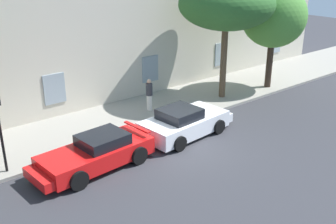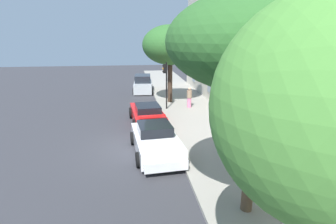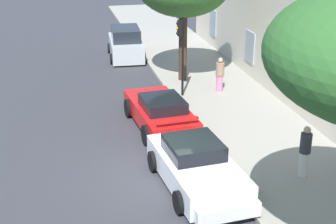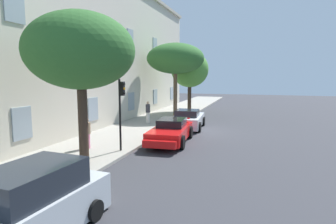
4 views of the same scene
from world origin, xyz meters
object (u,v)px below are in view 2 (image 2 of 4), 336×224
pedestrian_admiring (225,133)px  pedestrian_strolling (189,97)px  sportscar_yellow_flank (156,142)px  tree_near_kerb (170,45)px  hatchback_parked (143,84)px  tree_far_end (261,43)px  sportscar_red_lead (147,114)px  traffic_light (165,77)px

pedestrian_admiring → pedestrian_strolling: size_ratio=1.07×
sportscar_yellow_flank → tree_near_kerb: (-9.83, 2.08, 4.12)m
pedestrian_strolling → hatchback_parked: bearing=-155.4°
tree_near_kerb → tree_far_end: 14.64m
tree_near_kerb → sportscar_red_lead: bearing=-24.3°
sportscar_red_lead → pedestrian_strolling: size_ratio=3.16×
sportscar_red_lead → traffic_light: size_ratio=1.42×
tree_near_kerb → pedestrian_admiring: bearing=6.6°
tree_near_kerb → pedestrian_admiring: tree_near_kerb is taller
pedestrian_strolling → tree_far_end: bearing=-4.1°
sportscar_red_lead → tree_far_end: (9.69, 2.53, 4.65)m
traffic_light → pedestrian_admiring: size_ratio=2.07×
sportscar_red_lead → pedestrian_admiring: bearing=33.2°
pedestrian_admiring → sportscar_yellow_flank: bearing=-95.2°
pedestrian_admiring → hatchback_parked: bearing=-168.1°
hatchback_parked → traffic_light: 7.50m
hatchback_parked → sportscar_red_lead: bearing=-1.3°
pedestrian_admiring → pedestrian_strolling: (-8.11, 0.03, -0.07)m
hatchback_parked → pedestrian_admiring: size_ratio=2.38×
hatchback_parked → pedestrian_strolling: hatchback_parked is taller
tree_near_kerb → pedestrian_strolling: bearing=30.8°
hatchback_parked → tree_near_kerb: 6.67m
tree_near_kerb → traffic_light: bearing=-16.7°
sportscar_red_lead → sportscar_yellow_flank: 4.89m
traffic_light → tree_near_kerb: bearing=163.3°
hatchback_parked → traffic_light: bearing=10.7°
tree_far_end → pedestrian_strolling: size_ratio=4.18×
pedestrian_admiring → pedestrian_strolling: 8.11m
tree_far_end → sportscar_red_lead: bearing=-165.4°
sportscar_yellow_flank → pedestrian_admiring: size_ratio=2.78×
sportscar_red_lead → pedestrian_strolling: pedestrian_strolling is taller
tree_near_kerb → traffic_light: tree_near_kerb is taller
sportscar_red_lead → sportscar_yellow_flank: sportscar_yellow_flank is taller
sportscar_red_lead → pedestrian_strolling: 4.52m
traffic_light → pedestrian_strolling: bearing=95.1°
hatchback_parked → traffic_light: traffic_light is taller
hatchback_parked → pedestrian_strolling: bearing=24.6°
tree_far_end → traffic_light: 12.78m
sportscar_red_lead → tree_far_end: tree_far_end is taller
sportscar_red_lead → hatchback_parked: bearing=178.7°
sportscar_red_lead → tree_near_kerb: (-4.93, 2.23, 4.12)m
traffic_light → pedestrian_strolling: (-0.17, 1.85, -1.58)m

